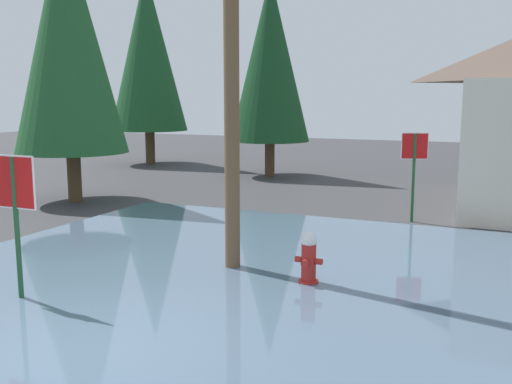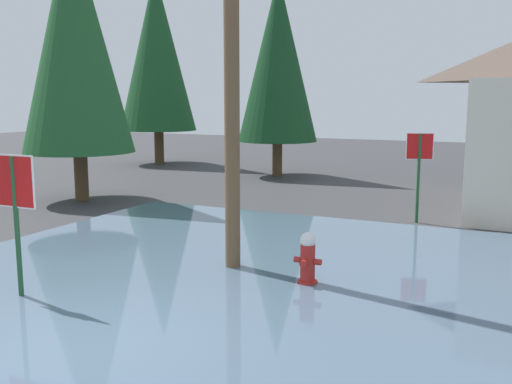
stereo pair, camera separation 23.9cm
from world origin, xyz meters
name	(u,v)px [view 2 (the right image)]	position (x,y,z in m)	size (l,w,h in m)	color
ground_plane	(64,357)	(0.00, 0.00, -0.05)	(80.00, 80.00, 0.10)	#38383A
flood_puddle	(183,296)	(0.25, 2.40, 0.04)	(10.86, 13.67, 0.08)	#4C6075
stop_sign_near	(15,197)	(-2.03, 1.21, 1.68)	(0.83, 0.08, 2.34)	#1E4C28
fire_hydrant	(308,260)	(1.88, 3.78, 0.47)	(0.48, 0.41, 0.96)	#AD231E
utility_pole	(231,18)	(0.27, 4.11, 4.58)	(1.60, 0.28, 8.80)	brown
stop_sign_far	(419,160)	(2.62, 9.90, 1.65)	(0.65, 0.23, 2.33)	#1E4C28
pine_tree_tall_left	(278,59)	(-4.29, 16.78, 4.76)	(3.24, 3.24, 8.10)	#4C3823
pine_tree_mid_left	(75,38)	(-7.56, 8.76, 5.02)	(3.41, 3.41, 8.53)	#4C3823
pine_tree_short_left	(157,52)	(-11.41, 18.55, 5.42)	(3.69, 3.69, 9.21)	#4C3823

